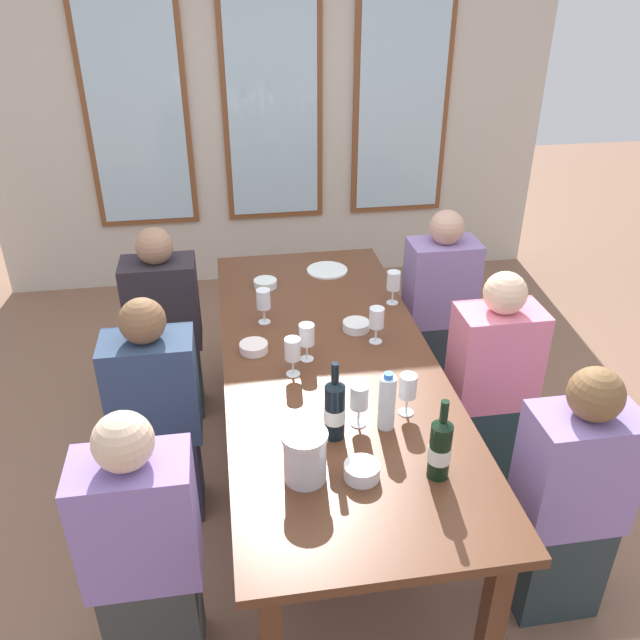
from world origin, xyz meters
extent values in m
plane|color=#845E48|center=(0.00, 0.00, 0.00)|extent=(12.00, 12.00, 0.00)
cube|color=beige|center=(0.00, 2.48, 1.45)|extent=(4.13, 0.06, 2.90)
cube|color=brown|center=(-0.95, 2.43, 1.45)|extent=(0.72, 0.03, 1.88)
cube|color=silver|center=(-0.95, 2.42, 1.45)|extent=(0.64, 0.01, 1.80)
cube|color=brown|center=(0.00, 2.43, 1.45)|extent=(0.72, 0.03, 1.88)
cube|color=silver|center=(0.00, 2.42, 1.45)|extent=(0.64, 0.01, 1.80)
cube|color=brown|center=(0.95, 2.43, 1.45)|extent=(0.72, 0.03, 1.88)
cube|color=silver|center=(0.95, 2.42, 1.45)|extent=(0.64, 0.01, 1.80)
cube|color=#57311E|center=(0.00, 0.00, 0.72)|extent=(0.93, 2.35, 0.04)
cube|color=#57311E|center=(0.37, -1.08, 0.35)|extent=(0.07, 0.07, 0.70)
cube|color=#57311E|center=(-0.37, 1.08, 0.35)|extent=(0.07, 0.07, 0.70)
cube|color=#57311E|center=(0.37, 1.08, 0.35)|extent=(0.07, 0.07, 0.70)
cylinder|color=white|center=(0.14, 0.90, 0.74)|extent=(0.23, 0.23, 0.01)
cylinder|color=silver|center=(-0.21, -0.72, 0.82)|extent=(0.14, 0.14, 0.17)
cylinder|color=silver|center=(-0.21, -0.72, 0.92)|extent=(0.16, 0.16, 0.02)
cylinder|color=black|center=(-0.07, -0.52, 0.85)|extent=(0.08, 0.07, 0.22)
cone|color=black|center=(-0.07, -0.52, 0.97)|extent=(0.08, 0.07, 0.02)
cylinder|color=black|center=(-0.07, -0.52, 1.02)|extent=(0.03, 0.03, 0.08)
cylinder|color=white|center=(-0.07, -0.52, 0.84)|extent=(0.08, 0.08, 0.06)
cylinder|color=black|center=(0.24, -0.78, 0.85)|extent=(0.07, 0.07, 0.21)
cone|color=black|center=(0.24, -0.78, 0.96)|extent=(0.07, 0.07, 0.02)
cylinder|color=black|center=(0.24, -0.78, 1.01)|extent=(0.03, 0.03, 0.08)
cylinder|color=silver|center=(0.24, -0.78, 0.83)|extent=(0.08, 0.08, 0.06)
cylinder|color=white|center=(-0.32, 0.12, 0.76)|extent=(0.13, 0.13, 0.04)
cylinder|color=silver|center=(0.17, 0.23, 0.76)|extent=(0.13, 0.13, 0.04)
cylinder|color=white|center=(-0.02, -0.75, 0.77)|extent=(0.12, 0.12, 0.05)
cylinder|color=white|center=(-0.22, 0.75, 0.76)|extent=(0.12, 0.12, 0.04)
cylinder|color=white|center=(0.13, -0.49, 0.85)|extent=(0.06, 0.06, 0.22)
cylinder|color=blue|center=(0.13, -0.49, 0.97)|extent=(0.04, 0.04, 0.02)
cylinder|color=white|center=(0.41, 0.47, 0.74)|extent=(0.06, 0.06, 0.00)
cylinder|color=white|center=(0.41, 0.47, 0.78)|extent=(0.01, 0.01, 0.07)
cylinder|color=white|center=(0.41, 0.47, 0.87)|extent=(0.07, 0.07, 0.09)
cylinder|color=#590C19|center=(0.41, 0.47, 0.83)|extent=(0.06, 0.06, 0.03)
cylinder|color=white|center=(0.23, -0.43, 0.74)|extent=(0.06, 0.06, 0.00)
cylinder|color=white|center=(0.23, -0.43, 0.78)|extent=(0.01, 0.01, 0.07)
cylinder|color=white|center=(0.23, -0.43, 0.87)|extent=(0.07, 0.07, 0.09)
cylinder|color=maroon|center=(0.23, -0.43, 0.84)|extent=(0.06, 0.06, 0.03)
cylinder|color=white|center=(-0.25, 0.37, 0.74)|extent=(0.06, 0.06, 0.00)
cylinder|color=white|center=(-0.25, 0.37, 0.78)|extent=(0.01, 0.01, 0.07)
cylinder|color=white|center=(-0.25, 0.37, 0.87)|extent=(0.07, 0.07, 0.09)
cylinder|color=white|center=(0.03, -0.46, 0.74)|extent=(0.06, 0.06, 0.00)
cylinder|color=white|center=(0.03, -0.46, 0.78)|extent=(0.01, 0.01, 0.07)
cylinder|color=white|center=(0.03, -0.46, 0.87)|extent=(0.07, 0.07, 0.09)
cylinder|color=maroon|center=(0.03, -0.46, 0.84)|extent=(0.06, 0.06, 0.04)
cylinder|color=white|center=(-0.10, 0.01, 0.74)|extent=(0.06, 0.06, 0.00)
cylinder|color=white|center=(-0.10, 0.01, 0.78)|extent=(0.01, 0.01, 0.07)
cylinder|color=white|center=(-0.10, 0.01, 0.87)|extent=(0.07, 0.07, 0.09)
cylinder|color=maroon|center=(-0.10, 0.01, 0.84)|extent=(0.06, 0.06, 0.04)
cylinder|color=white|center=(-0.17, -0.09, 0.74)|extent=(0.06, 0.06, 0.00)
cylinder|color=white|center=(-0.17, -0.09, 0.78)|extent=(0.01, 0.01, 0.07)
cylinder|color=white|center=(-0.17, -0.09, 0.87)|extent=(0.07, 0.07, 0.09)
cylinder|color=#590C19|center=(-0.17, -0.09, 0.83)|extent=(0.06, 0.06, 0.03)
cylinder|color=white|center=(0.23, 0.11, 0.74)|extent=(0.06, 0.06, 0.00)
cylinder|color=white|center=(0.23, 0.11, 0.78)|extent=(0.01, 0.01, 0.07)
cylinder|color=white|center=(0.23, 0.11, 0.87)|extent=(0.07, 0.07, 0.09)
cylinder|color=maroon|center=(0.23, 0.11, 0.84)|extent=(0.06, 0.06, 0.04)
cube|color=#27353E|center=(-0.77, 0.75, 0.23)|extent=(0.32, 0.24, 0.45)
cube|color=#2B252C|center=(-0.77, 0.75, 0.69)|extent=(0.38, 0.24, 0.48)
sphere|color=#9B7156|center=(-0.77, 0.75, 1.02)|extent=(0.19, 0.19, 0.19)
cube|color=#2A353C|center=(0.77, 0.76, 0.23)|extent=(0.32, 0.24, 0.45)
cube|color=#8F75B3|center=(0.77, 0.76, 0.69)|extent=(0.38, 0.24, 0.48)
sphere|color=tan|center=(0.77, 0.76, 1.02)|extent=(0.19, 0.19, 0.19)
cube|color=#2B2A40|center=(-0.77, -0.03, 0.23)|extent=(0.32, 0.24, 0.45)
cube|color=navy|center=(-0.77, -0.03, 0.69)|extent=(0.38, 0.24, 0.48)
sphere|color=brown|center=(-0.77, -0.03, 1.02)|extent=(0.19, 0.19, 0.19)
cube|color=#223738|center=(0.77, -0.02, 0.23)|extent=(0.32, 0.24, 0.45)
cube|color=pink|center=(0.77, -0.02, 0.69)|extent=(0.38, 0.24, 0.48)
sphere|color=beige|center=(0.77, -0.02, 1.02)|extent=(0.19, 0.19, 0.19)
cube|color=#373939|center=(-0.77, -0.78, 0.23)|extent=(0.32, 0.24, 0.45)
cube|color=#896DBA|center=(-0.77, -0.78, 0.69)|extent=(0.38, 0.24, 0.48)
sphere|color=beige|center=(-0.77, -0.78, 1.02)|extent=(0.19, 0.19, 0.19)
cube|color=#283438|center=(0.77, -0.77, 0.23)|extent=(0.32, 0.24, 0.45)
cube|color=#8C72B9|center=(0.77, -0.77, 0.69)|extent=(0.38, 0.24, 0.48)
sphere|color=brown|center=(0.77, -0.77, 1.02)|extent=(0.19, 0.19, 0.19)
camera|label=1|loc=(-0.42, -2.38, 2.30)|focal=36.72mm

